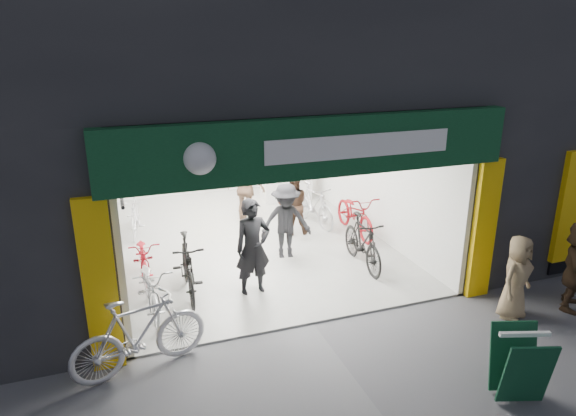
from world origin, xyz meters
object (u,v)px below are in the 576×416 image
pedestrian_near (516,277)px  sandwich_board (520,363)px  bike_left_front (151,287)px  bike_right_front (362,242)px  parked_bike (140,334)px

pedestrian_near → sandwich_board: 2.25m
bike_left_front → bike_right_front: 4.32m
sandwich_board → pedestrian_near: bearing=67.5°
bike_right_front → sandwich_board: bearing=-85.4°
sandwich_board → parked_bike: bearing=171.8°
parked_bike → pedestrian_near: (6.10, -0.61, 0.15)m
bike_left_front → sandwich_board: (4.34, -3.92, 0.05)m
bike_right_front → sandwich_board: (0.04, -4.35, -0.02)m
parked_bike → sandwich_board: size_ratio=2.04×
bike_left_front → parked_bike: 1.64m
bike_left_front → bike_right_front: bearing=3.4°
parked_bike → pedestrian_near: pedestrian_near is taller
pedestrian_near → parked_bike: bearing=152.1°
bike_right_front → pedestrian_near: pedestrian_near is taller
parked_bike → sandwich_board: 5.18m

